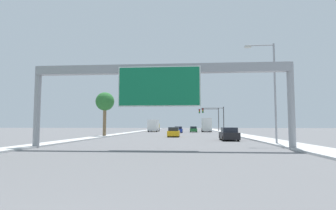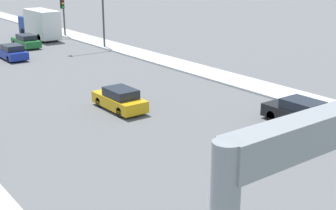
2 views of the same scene
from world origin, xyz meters
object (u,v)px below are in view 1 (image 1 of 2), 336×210
Objects in this scene: sign_gantry at (159,82)px; truck_box_secondary at (154,126)px; car_mid_left at (174,132)px; traffic_light_near_intersection at (216,115)px; palm_tree_background at (105,102)px; street_lamp_right at (271,85)px; traffic_light_mid_block at (212,115)px; car_far_left at (229,134)px; car_far_center at (179,130)px; truck_box_primary at (206,125)px; car_mid_right at (193,129)px.

truck_box_secondary is at bearing 98.05° from sign_gantry.
car_mid_left is 0.57× the size of truck_box_secondary.
palm_tree_background is at bearing -133.63° from traffic_light_near_intersection.
sign_gantry is 50.13m from truck_box_secondary.
street_lamp_right reaches higher than sign_gantry.
truck_box_secondary is at bearing 82.73° from palm_tree_background.
traffic_light_mid_block is 0.91× the size of palm_tree_background.
car_far_center is at bearing 103.65° from car_far_left.
car_mid_left reaches higher than car_far_center.
palm_tree_background is at bearing -120.49° from truck_box_primary.
truck_box_secondary is 15.71m from traffic_light_mid_block.
car_far_left is 0.53× the size of truck_box_primary.
car_mid_right is (3.50, 45.59, -4.53)m from sign_gantry.
palm_tree_background is (-19.33, -20.27, 1.26)m from traffic_light_near_intersection.
traffic_light_near_intersection is at bearing 92.41° from street_lamp_right.
traffic_light_near_intersection is 28.04m from palm_tree_background.
car_mid_right is at bearing 132.51° from traffic_light_near_intersection.
car_far_center is 0.68× the size of traffic_light_mid_block.
truck_box_primary is 45.43m from street_lamp_right.
car_mid_left is at bearing -97.81° from car_mid_right.
truck_box_primary reaches higher than car_mid_left.
sign_gantry is 22.56m from palm_tree_background.
truck_box_secondary is 0.78× the size of street_lamp_right.
palm_tree_background is (-10.79, -20.29, 4.65)m from car_far_center.
truck_box_primary is 1.09× the size of truck_box_secondary.
car_far_center is 0.53× the size of truck_box_primary.
car_far_left is at bearing -93.06° from traffic_light_near_intersection.
sign_gantry is at bearing -81.95° from truck_box_secondary.
palm_tree_background reaches higher than truck_box_secondary.
sign_gantry is 4.73× the size of car_far_center.
traffic_light_mid_block reaches higher than car_far_center.
sign_gantry reaches higher than truck_box_secondary.
car_far_center is 0.62× the size of palm_tree_background.
sign_gantry is 2.14× the size of street_lamp_right.
car_far_center is 0.58× the size of truck_box_secondary.
car_far_center is at bearing -122.53° from car_mid_right.
car_mid_right is at bearing 57.47° from car_far_center.
traffic_light_near_intersection is 35.30m from street_lamp_right.
car_mid_left is at bearing -90.00° from car_far_center.
sign_gantry is 3.24× the size of traffic_light_mid_block.
truck_box_primary is (3.50, 4.44, 1.12)m from car_mid_right.
car_far_center is at bearing -125.20° from truck_box_primary.
traffic_light_mid_block is (8.46, 30.03, 3.64)m from car_mid_left.
sign_gantry is at bearing -121.83° from car_far_left.
truck_box_primary is at bearing 98.82° from traffic_light_near_intersection.
street_lamp_right reaches higher than palm_tree_background.
traffic_light_near_intersection reaches higher than car_mid_left.
sign_gantry is at bearing -102.03° from traffic_light_near_intersection.
car_far_center is at bearing 179.91° from traffic_light_near_intersection.
traffic_light_near_intersection is at bearing -89.51° from traffic_light_mid_block.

